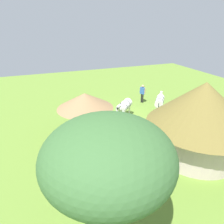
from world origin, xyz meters
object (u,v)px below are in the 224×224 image
Objects in this scene: patio_chair_east_end at (104,126)px; acacia_tree_far_lawn at (108,157)px; zebra_by_umbrella at (160,101)px; patio_chair_near_lawn at (72,126)px; thatched_hut at (200,116)px; patio_chair_near_hut at (85,142)px; zebra_nearest_camera at (124,106)px; shade_umbrella at (85,101)px; patio_dining_table at (87,129)px; striped_lounge_chair at (150,121)px; standing_watcher at (142,92)px; guest_beside_umbrella at (83,112)px.

acacia_tree_far_lawn is (2.29, 7.28, 3.05)m from patio_chair_east_end.
patio_chair_near_lawn is at bearing -134.44° from zebra_by_umbrella.
acacia_tree_far_lawn reaches higher than zebra_by_umbrella.
patio_chair_near_lawn is at bearing -38.11° from thatched_hut.
zebra_nearest_camera reaches higher than patio_chair_near_hut.
shade_umbrella is 2.52m from patio_chair_near_lawn.
patio_dining_table is 1.34m from patio_chair_east_end.
standing_watcher is at bearing 36.09° from striped_lounge_chair.
standing_watcher is 4.47m from striped_lounge_chair.
patio_chair_east_end is (4.16, -4.17, -1.87)m from thatched_hut.
zebra_nearest_camera is (-3.47, -1.82, 0.40)m from patio_dining_table.
acacia_tree_far_lawn reaches higher than patio_dining_table.
striped_lounge_chair is at bearing -176.73° from patio_dining_table.
shade_umbrella is 2.08× the size of guest_beside_umbrella.
patio_chair_near_lawn is at bearing 88.79° from standing_watcher.
thatched_hut is at bearing 144.83° from patio_dining_table.
standing_watcher is at bearing -97.33° from thatched_hut.
standing_watcher reaches higher than patio_chair_near_lawn.
patio_dining_table is 1.97× the size of patio_chair_east_end.
zebra_by_umbrella is (-6.85, -2.01, -1.67)m from shade_umbrella.
patio_chair_east_end is at bearing -10.86° from guest_beside_umbrella.
guest_beside_umbrella is at bearing 16.19° from patio_chair_east_end.
striped_lounge_chair is at bearing -83.64° from thatched_hut.
thatched_hut is 6.14m from zebra_nearest_camera.
guest_beside_umbrella is (-1.05, -1.03, 0.49)m from patio_chair_near_lawn.
shade_umbrella reaches higher than striped_lounge_chair.
patio_chair_near_hut is at bearing 71.52° from patio_dining_table.
standing_watcher is (-6.51, -4.41, -1.61)m from shade_umbrella.
zebra_by_umbrella is (-6.60, 0.09, -0.02)m from guest_beside_umbrella.
acacia_tree_far_lawn is (1.00, 6.95, 0.91)m from shade_umbrella.
patio_chair_east_end is 5.82m from zebra_by_umbrella.
thatched_hut reaches higher than shade_umbrella.
thatched_hut is 6.18m from patio_chair_east_end.
acacia_tree_far_lawn is (6.45, 3.11, 1.18)m from thatched_hut.
patio_chair_near_hut is at bearing -95.79° from acacia_tree_far_lawn.
shade_umbrella is 7.33m from zebra_by_umbrella.
standing_watcher is 3.99m from zebra_nearest_camera.
patio_chair_near_hut reaches higher than striped_lounge_chair.
thatched_hut is 3.32× the size of standing_watcher.
striped_lounge_chair is 0.20× the size of acacia_tree_far_lawn.
shade_umbrella reaches higher than zebra_by_umbrella.
patio_chair_east_end is 1.00× the size of patio_chair_near_hut.
patio_chair_east_end and patio_chair_near_lawn have the same top height.
zebra_by_umbrella is (-7.65, -0.95, 0.46)m from patio_chair_near_lawn.
patio_chair_near_lawn is 0.19× the size of acacia_tree_far_lawn.
patio_chair_east_end is at bearing -165.53° from shade_umbrella.
shade_umbrella reaches higher than guest_beside_umbrella.
patio_dining_table is at bearing 90.00° from patio_chair_near_hut.
guest_beside_umbrella reaches higher than striped_lounge_chair.
zebra_nearest_camera is 3.38m from zebra_by_umbrella.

